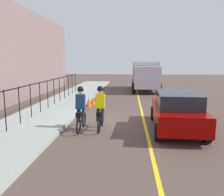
{
  "coord_description": "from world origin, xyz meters",
  "views": [
    {
      "loc": [
        -10.67,
        -0.89,
        2.8
      ],
      "look_at": [
        0.64,
        -0.03,
        1.0
      ],
      "focal_mm": 37.06,
      "sensor_mm": 36.0,
      "label": 1
    }
  ],
  "objects_px": {
    "cyclist_lead": "(100,108)",
    "cyclist_follow": "(81,109)",
    "box_truck_background": "(145,74)",
    "traffic_cone_far": "(93,101)",
    "patrol_sedan": "(177,110)",
    "traffic_cone_near": "(89,102)"
  },
  "relations": [
    {
      "from": "cyclist_lead",
      "to": "box_truck_background",
      "type": "relative_size",
      "value": 0.27
    },
    {
      "from": "box_truck_background",
      "to": "traffic_cone_far",
      "type": "bearing_deg",
      "value": -26.02
    },
    {
      "from": "cyclist_follow",
      "to": "traffic_cone_far",
      "type": "relative_size",
      "value": 4.03
    },
    {
      "from": "patrol_sedan",
      "to": "traffic_cone_near",
      "type": "relative_size",
      "value": 7.52
    },
    {
      "from": "patrol_sedan",
      "to": "cyclist_follow",
      "type": "bearing_deg",
      "value": 99.12
    },
    {
      "from": "cyclist_follow",
      "to": "box_truck_background",
      "type": "relative_size",
      "value": 0.27
    },
    {
      "from": "traffic_cone_far",
      "to": "cyclist_follow",
      "type": "bearing_deg",
      "value": -175.48
    },
    {
      "from": "cyclist_lead",
      "to": "patrol_sedan",
      "type": "relative_size",
      "value": 0.41
    },
    {
      "from": "cyclist_follow",
      "to": "cyclist_lead",
      "type": "bearing_deg",
      "value": -75.29
    },
    {
      "from": "cyclist_follow",
      "to": "traffic_cone_far",
      "type": "distance_m",
      "value": 5.86
    },
    {
      "from": "box_truck_background",
      "to": "cyclist_follow",
      "type": "bearing_deg",
      "value": -13.93
    },
    {
      "from": "patrol_sedan",
      "to": "traffic_cone_near",
      "type": "xyz_separation_m",
      "value": [
        4.56,
        4.45,
        -0.53
      ]
    },
    {
      "from": "cyclist_follow",
      "to": "traffic_cone_far",
      "type": "height_order",
      "value": "cyclist_follow"
    },
    {
      "from": "cyclist_lead",
      "to": "traffic_cone_near",
      "type": "height_order",
      "value": "cyclist_lead"
    },
    {
      "from": "cyclist_lead",
      "to": "cyclist_follow",
      "type": "height_order",
      "value": "same"
    },
    {
      "from": "cyclist_follow",
      "to": "patrol_sedan",
      "type": "relative_size",
      "value": 0.41
    },
    {
      "from": "cyclist_lead",
      "to": "patrol_sedan",
      "type": "height_order",
      "value": "cyclist_lead"
    },
    {
      "from": "patrol_sedan",
      "to": "traffic_cone_far",
      "type": "xyz_separation_m",
      "value": [
        5.37,
        4.35,
        -0.6
      ]
    },
    {
      "from": "cyclist_follow",
      "to": "patrol_sedan",
      "type": "xyz_separation_m",
      "value": [
        0.44,
        -3.89,
        -0.09
      ]
    },
    {
      "from": "cyclist_lead",
      "to": "box_truck_background",
      "type": "height_order",
      "value": "box_truck_background"
    },
    {
      "from": "traffic_cone_near",
      "to": "traffic_cone_far",
      "type": "distance_m",
      "value": 0.82
    },
    {
      "from": "cyclist_follow",
      "to": "patrol_sedan",
      "type": "distance_m",
      "value": 3.92
    }
  ]
}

